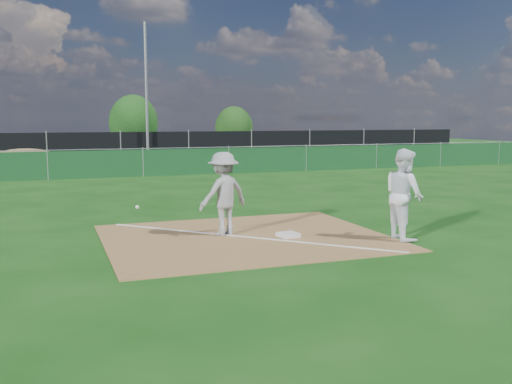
# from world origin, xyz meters

# --- Properties ---
(ground) EXTENTS (90.00, 90.00, 0.00)m
(ground) POSITION_xyz_m (0.00, 10.00, 0.00)
(ground) COLOR #11410D
(ground) RESTS_ON ground
(infield_dirt) EXTENTS (6.00, 5.00, 0.02)m
(infield_dirt) POSITION_xyz_m (0.00, 1.00, 0.01)
(infield_dirt) COLOR olive
(infield_dirt) RESTS_ON ground
(foul_line) EXTENTS (5.01, 5.01, 0.01)m
(foul_line) POSITION_xyz_m (0.00, 1.00, 0.03)
(foul_line) COLOR white
(foul_line) RESTS_ON infield_dirt
(green_fence) EXTENTS (44.00, 0.05, 1.20)m
(green_fence) POSITION_xyz_m (0.00, 15.00, 0.60)
(green_fence) COLOR #103C1B
(green_fence) RESTS_ON ground
(dirt_mound) EXTENTS (3.38, 2.60, 1.17)m
(dirt_mound) POSITION_xyz_m (-5.00, 18.50, 0.58)
(dirt_mound) COLOR olive
(dirt_mound) RESTS_ON ground
(black_fence) EXTENTS (46.00, 0.04, 1.80)m
(black_fence) POSITION_xyz_m (0.00, 23.00, 0.90)
(black_fence) COLOR black
(black_fence) RESTS_ON ground
(parking_lot) EXTENTS (46.00, 9.00, 0.01)m
(parking_lot) POSITION_xyz_m (0.00, 28.00, 0.01)
(parking_lot) COLOR black
(parking_lot) RESTS_ON ground
(light_pole) EXTENTS (0.16, 0.16, 8.00)m
(light_pole) POSITION_xyz_m (1.50, 22.70, 4.00)
(light_pole) COLOR slate
(light_pole) RESTS_ON ground
(first_base) EXTENTS (0.47, 0.47, 0.09)m
(first_base) POSITION_xyz_m (0.88, 0.71, 0.06)
(first_base) COLOR silver
(first_base) RESTS_ON infield_dirt
(play_at_first) EXTENTS (2.60, 1.02, 1.84)m
(play_at_first) POSITION_xyz_m (-0.37, 1.42, 0.94)
(play_at_first) COLOR #A6A6A8
(play_at_first) RESTS_ON infield_dirt
(runner) EXTENTS (0.81, 1.01, 1.96)m
(runner) POSITION_xyz_m (3.13, -0.29, 0.98)
(runner) COLOR white
(runner) RESTS_ON ground
(car_mid) EXTENTS (4.32, 1.58, 1.41)m
(car_mid) POSITION_xyz_m (-2.16, 27.11, 0.72)
(car_mid) COLOR black
(car_mid) RESTS_ON parking_lot
(car_right) EXTENTS (4.75, 2.43, 1.32)m
(car_right) POSITION_xyz_m (3.71, 27.03, 0.67)
(car_right) COLOR black
(car_right) RESTS_ON parking_lot
(tree_mid) EXTENTS (3.69, 3.69, 4.38)m
(tree_mid) POSITION_xyz_m (2.30, 33.86, 2.25)
(tree_mid) COLOR #382316
(tree_mid) RESTS_ON ground
(tree_right) EXTENTS (2.98, 2.98, 3.54)m
(tree_right) POSITION_xyz_m (10.01, 32.71, 1.82)
(tree_right) COLOR #382316
(tree_right) RESTS_ON ground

